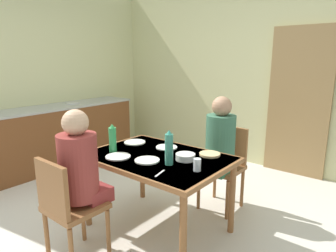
% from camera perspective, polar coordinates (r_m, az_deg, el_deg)
% --- Properties ---
extents(ground_plane, '(6.14, 6.14, 0.00)m').
position_cam_1_polar(ground_plane, '(3.19, -7.64, -16.98)').
color(ground_plane, beige).
extents(wall_back, '(4.77, 0.10, 2.80)m').
position_cam_1_polar(wall_back, '(4.70, 13.50, 10.35)').
color(wall_back, '#C7C58E').
rests_on(wall_back, ground_plane).
extents(wall_left, '(0.10, 3.54, 2.80)m').
position_cam_1_polar(wall_left, '(4.98, -21.69, 9.93)').
color(wall_left, beige).
rests_on(wall_left, ground_plane).
extents(door_wooden, '(0.80, 0.05, 2.00)m').
position_cam_1_polar(door_wooden, '(4.34, 23.92, 4.11)').
color(door_wooden, olive).
rests_on(door_wooden, ground_plane).
extents(kitchen_counter, '(0.61, 2.64, 0.91)m').
position_cam_1_polar(kitchen_counter, '(4.70, -21.50, -1.92)').
color(kitchen_counter, brown).
rests_on(kitchen_counter, ground_plane).
extents(dining_table, '(1.28, 0.90, 0.73)m').
position_cam_1_polar(dining_table, '(2.70, -2.02, -7.28)').
color(dining_table, brown).
rests_on(dining_table, ground_plane).
extents(chair_near_diner, '(0.40, 0.40, 0.87)m').
position_cam_1_polar(chair_near_diner, '(2.45, -18.93, -14.25)').
color(chair_near_diner, brown).
rests_on(chair_near_diner, ground_plane).
extents(chair_far_diner, '(0.40, 0.40, 0.87)m').
position_cam_1_polar(chair_far_diner, '(3.24, 10.96, -6.88)').
color(chair_far_diner, brown).
rests_on(chair_far_diner, ground_plane).
extents(person_near_diner, '(0.30, 0.37, 0.77)m').
position_cam_1_polar(person_near_diner, '(2.40, -16.67, -7.22)').
color(person_near_diner, maroon).
rests_on(person_near_diner, ground_plane).
extents(person_far_diner, '(0.30, 0.37, 0.77)m').
position_cam_1_polar(person_far_diner, '(3.04, 9.97, -2.56)').
color(person_far_diner, '#306F4A').
rests_on(person_far_diner, ground_plane).
extents(water_bottle_green_near, '(0.07, 0.07, 0.29)m').
position_cam_1_polar(water_bottle_green_near, '(2.42, 0.20, -4.35)').
color(water_bottle_green_near, '#388871').
rests_on(water_bottle_green_near, dining_table).
extents(water_bottle_green_far, '(0.07, 0.07, 0.27)m').
position_cam_1_polar(water_bottle_green_far, '(2.81, -10.66, -2.43)').
color(water_bottle_green_far, green).
rests_on(water_bottle_green_far, dining_table).
extents(serving_bowl_center, '(0.17, 0.17, 0.05)m').
position_cam_1_polar(serving_bowl_center, '(2.57, 3.39, -5.98)').
color(serving_bowl_center, silver).
rests_on(serving_bowl_center, dining_table).
extents(dinner_plate_near_left, '(0.22, 0.22, 0.01)m').
position_cam_1_polar(dinner_plate_near_left, '(2.55, -4.06, -6.63)').
color(dinner_plate_near_left, white).
rests_on(dinner_plate_near_left, dining_table).
extents(dinner_plate_near_right, '(0.22, 0.22, 0.01)m').
position_cam_1_polar(dinner_plate_near_right, '(3.09, -6.44, -3.13)').
color(dinner_plate_near_right, white).
rests_on(dinner_plate_near_right, dining_table).
extents(dinner_plate_far_center, '(0.21, 0.21, 0.01)m').
position_cam_1_polar(dinner_plate_far_center, '(2.91, -0.28, -4.13)').
color(dinner_plate_far_center, white).
rests_on(dinner_plate_far_center, dining_table).
extents(dinner_plate_far_side, '(0.22, 0.22, 0.01)m').
position_cam_1_polar(dinner_plate_far_side, '(2.68, -9.64, -5.84)').
color(dinner_plate_far_side, white).
rests_on(dinner_plate_far_side, dining_table).
extents(drinking_glass_by_near_diner, '(0.06, 0.06, 0.10)m').
position_cam_1_polar(drinking_glass_by_near_diner, '(2.33, 5.67, -7.47)').
color(drinking_glass_by_near_diner, silver).
rests_on(drinking_glass_by_near_diner, dining_table).
extents(bread_plate_sliced, '(0.19, 0.19, 0.02)m').
position_cam_1_polar(bread_plate_sliced, '(2.71, 8.08, -5.42)').
color(bread_plate_sliced, '#DBB77A').
rests_on(bread_plate_sliced, dining_table).
extents(cutlery_knife_near, '(0.05, 0.15, 0.00)m').
position_cam_1_polar(cutlery_knife_near, '(2.28, -1.59, -9.14)').
color(cutlery_knife_near, silver).
rests_on(cutlery_knife_near, dining_table).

